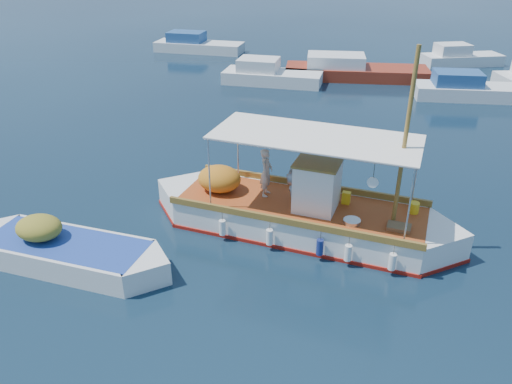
# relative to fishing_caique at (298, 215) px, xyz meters

# --- Properties ---
(ground) EXTENTS (160.00, 160.00, 0.00)m
(ground) POSITION_rel_fishing_caique_xyz_m (-0.26, -0.46, -0.57)
(ground) COLOR black
(ground) RESTS_ON ground
(fishing_caique) EXTENTS (10.72, 3.47, 6.55)m
(fishing_caique) POSITION_rel_fishing_caique_xyz_m (0.00, 0.00, 0.00)
(fishing_caique) COLOR white
(fishing_caique) RESTS_ON ground
(dinghy) EXTENTS (6.89, 2.00, 1.68)m
(dinghy) POSITION_rel_fishing_caique_xyz_m (-6.25, -3.95, -0.22)
(dinghy) COLOR white
(dinghy) RESTS_ON ground
(bg_boat_nw) EXTENTS (6.59, 2.78, 1.80)m
(bg_boat_nw) POSITION_rel_fishing_caique_xyz_m (-5.88, 17.54, -0.08)
(bg_boat_nw) COLOR silver
(bg_boat_nw) RESTS_ON ground
(bg_boat_n) EXTENTS (9.95, 4.46, 1.80)m
(bg_boat_n) POSITION_rel_fishing_caique_xyz_m (-0.82, 20.39, -0.08)
(bg_boat_n) COLOR maroon
(bg_boat_n) RESTS_ON ground
(bg_boat_ne) EXTENTS (7.10, 3.35, 1.80)m
(bg_boat_ne) POSITION_rel_fishing_caique_xyz_m (6.57, 17.74, -0.08)
(bg_boat_ne) COLOR silver
(bg_boat_ne) RESTS_ON ground
(bg_boat_far_w) EXTENTS (7.46, 2.66, 1.80)m
(bg_boat_far_w) POSITION_rel_fishing_caique_xyz_m (-14.42, 25.31, -0.08)
(bg_boat_far_w) COLOR silver
(bg_boat_far_w) RESTS_ON ground
(bg_boat_far_n) EXTENTS (6.16, 4.28, 1.80)m
(bg_boat_far_n) POSITION_rel_fishing_caique_xyz_m (6.47, 26.66, -0.08)
(bg_boat_far_n) COLOR silver
(bg_boat_far_n) RESTS_ON ground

